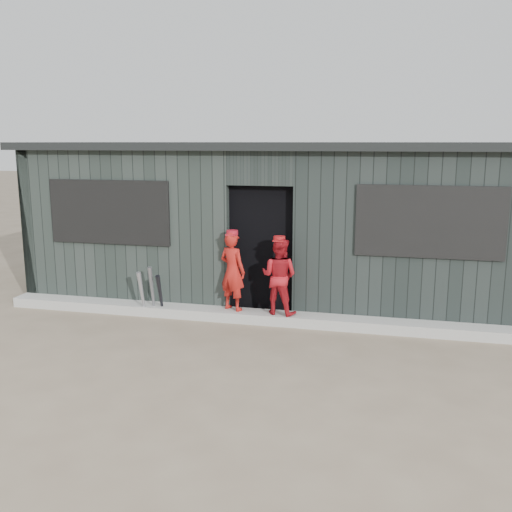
% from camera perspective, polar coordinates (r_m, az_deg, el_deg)
% --- Properties ---
extents(ground, '(80.00, 80.00, 0.00)m').
position_cam_1_polar(ground, '(6.89, -3.55, -11.09)').
color(ground, '#776652').
rests_on(ground, ground).
extents(curb, '(8.00, 0.36, 0.15)m').
position_cam_1_polar(curb, '(8.52, 0.03, -6.09)').
color(curb, '#A6A6A1').
rests_on(curb, ground).
extents(bat_left, '(0.09, 0.23, 0.72)m').
position_cam_1_polar(bat_left, '(8.85, -11.33, -3.73)').
color(bat_left, '#9D9CA5').
rests_on(bat_left, ground).
extents(bat_mid, '(0.08, 0.22, 0.79)m').
position_cam_1_polar(bat_mid, '(8.85, -10.34, -3.47)').
color(bat_mid, gray).
rests_on(bat_mid, ground).
extents(bat_right, '(0.12, 0.34, 0.69)m').
position_cam_1_polar(bat_right, '(8.78, -9.54, -3.89)').
color(bat_right, black).
rests_on(bat_right, ground).
extents(player_red_left, '(0.51, 0.43, 1.18)m').
position_cam_1_polar(player_red_left, '(8.47, -2.36, -1.53)').
color(player_red_left, '#B41C16').
rests_on(player_red_left, curb).
extents(player_red_right, '(0.63, 0.53, 1.13)m').
position_cam_1_polar(player_red_right, '(8.29, 2.32, -2.01)').
color(player_red_right, '#B5161F').
rests_on(player_red_right, curb).
extents(player_grey_back, '(0.65, 0.47, 1.25)m').
position_cam_1_polar(player_grey_back, '(8.98, 1.99, -1.55)').
color(player_grey_back, '#B2B2B2').
rests_on(player_grey_back, ground).
extents(dugout, '(8.30, 3.30, 2.62)m').
position_cam_1_polar(dugout, '(9.86, 2.31, 3.53)').
color(dugout, black).
rests_on(dugout, ground).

